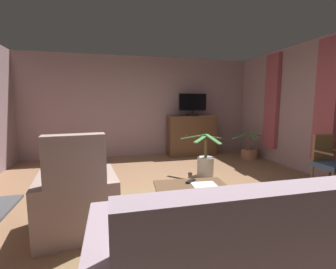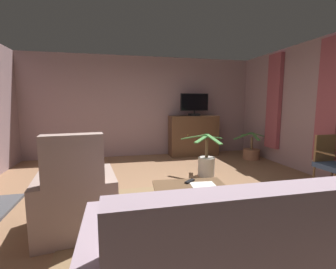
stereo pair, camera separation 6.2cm
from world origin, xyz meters
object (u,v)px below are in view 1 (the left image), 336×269
Objects in this scene: sofa_floral at (243,262)px; side_chair_mid_row at (329,161)px; potted_plant_leafy_by_curtain at (249,152)px; tv_cabinet at (192,136)px; coffee_table at (191,189)px; folded_newspaper at (204,185)px; armchair_by_fireplace at (78,202)px; potted_plant_tall_palm_by_window at (205,164)px; television at (193,104)px; tv_remote at (191,181)px.

sofa_floral reaches higher than side_chair_mid_row.
side_chair_mid_row is 0.97× the size of potted_plant_leafy_by_curtain.
tv_cabinet is 3.66m from coffee_table.
coffee_table is at bearing 87.06° from sofa_floral.
folded_newspaper is 0.26× the size of armchair_by_fireplace.
tv_cabinet is 1.91m from potted_plant_tall_palm_by_window.
television reaches higher than tv_remote.
sofa_floral reaches higher than potted_plant_leafy_by_curtain.
tv_cabinet is at bearing 77.39° from folded_newspaper.
side_chair_mid_row reaches higher than coffee_table.
sofa_floral is 2.26× the size of side_chair_mid_row.
tv_cabinet is 3.55m from tv_remote.
television reaches higher than potted_plant_leafy_by_curtain.
tv_remote is 0.08× the size of sofa_floral.
tv_cabinet is at bearing 74.71° from sofa_floral.
television is (-0.00, -0.05, 0.89)m from tv_cabinet.
tv_cabinet is 1.17× the size of armchair_by_fireplace.
folded_newspaper is 1.49m from armchair_by_fireplace.
television is at bearing -90.00° from tv_cabinet.
armchair_by_fireplace is at bearing -126.57° from tv_cabinet.
armchair_by_fireplace is at bearing -35.28° from tv_remote.
television is 3.75m from coffee_table.
armchair_by_fireplace reaches higher than tv_cabinet.
potted_plant_tall_palm_by_window is at bearing -101.46° from television.
television reaches higher than tv_cabinet.
armchair_by_fireplace is (-1.49, 0.03, -0.08)m from folded_newspaper.
sofa_floral is (-0.07, -1.31, -0.05)m from coffee_table.
potted_plant_tall_palm_by_window is at bearing 72.14° from sofa_floral.
folded_newspaper is 0.14× the size of sofa_floral.
side_chair_mid_row is at bearing 32.44° from sofa_floral.
tv_cabinet is at bearing 90.00° from television.
television is 4.99m from sofa_floral.
sofa_floral is 3.01m from side_chair_mid_row.
sofa_floral is at bearing -105.29° from tv_cabinet.
folded_newspaper is at bearing -131.51° from potted_plant_leafy_by_curtain.
sofa_floral is at bearing -92.94° from coffee_table.
side_chair_mid_row is (2.31, 0.34, 0.07)m from folded_newspaper.
tv_remote is 2.44m from side_chair_mid_row.
tv_cabinet is 1.44× the size of coffee_table.
folded_newspaper is at bearing -107.34° from television.
tv_remote is at bearing 136.13° from folded_newspaper.
side_chair_mid_row is at bearing 12.92° from folded_newspaper.
television is 4.38m from armchair_by_fireplace.
sofa_floral is at bearing -107.86° from potted_plant_tall_palm_by_window.
potted_plant_leafy_by_curtain is (2.61, 3.97, -0.16)m from sofa_floral.
folded_newspaper is 1.78m from potted_plant_tall_palm_by_window.
side_chair_mid_row is (2.47, 0.31, 0.13)m from coffee_table.
potted_plant_leafy_by_curtain is at bearing 32.45° from potted_plant_tall_palm_by_window.
tv_cabinet is at bearing -149.64° from tv_remote.
armchair_by_fireplace is (-2.56, -3.45, -0.17)m from tv_cabinet.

